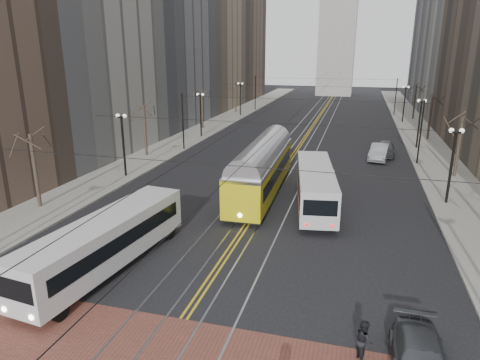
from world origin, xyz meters
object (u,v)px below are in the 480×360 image
Objects in this scene: sedan_grey at (385,149)px; rear_bus at (315,188)px; pedestrian_c at (364,340)px; transit_bus at (107,244)px; cargo_van at (319,198)px; sedan_silver at (379,152)px; streetcar at (262,173)px.

rear_bus is at bearing -104.82° from sedan_grey.
pedestrian_c reaches higher than sedan_grey.
cargo_van is (10.13, 10.88, -0.13)m from transit_bus.
sedan_silver is at bearing 63.58° from rear_bus.
transit_bus is at bearing -136.26° from rear_bus.
streetcar is 2.91× the size of sedan_silver.
sedan_silver is at bearing -29.25° from pedestrian_c.
cargo_van is at bearing -14.45° from pedestrian_c.
pedestrian_c is (3.07, -14.54, -0.47)m from cargo_van.
rear_bus is at bearing 97.65° from cargo_van.
transit_bus is 15.47m from streetcar.
rear_bus is 17.20m from sedan_silver.
cargo_van is 1.17× the size of sedan_silver.
rear_bus reaches higher than cargo_van.
sedan_silver is (5.17, 16.39, -0.65)m from rear_bus.
cargo_van is 1.23× the size of sedan_grey.
sedan_grey is (15.55, 31.07, -0.62)m from transit_bus.
transit_bus is 13.72m from pedestrian_c.
rear_bus is at bearing -14.16° from pedestrian_c.
cargo_van is at bearing -102.11° from sedan_grey.
rear_bus reaches higher than sedan_grey.
sedan_silver is (14.84, 29.05, -0.60)m from transit_bus.
cargo_van is 3.58× the size of pedestrian_c.
transit_bus is at bearing -113.68° from sedan_grey.
streetcar is at bearing -119.33° from sedan_grey.
transit_bus is 6.97× the size of pedestrian_c.
rear_bus is at bearing -98.99° from sedan_silver.
sedan_grey is 2.92× the size of pedestrian_c.
streetcar is at bearing 136.39° from cargo_van.
sedan_silver is (4.71, 18.17, -0.47)m from cargo_van.
pedestrian_c is at bearing -8.82° from transit_bus.
transit_bus is 2.27× the size of sedan_silver.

